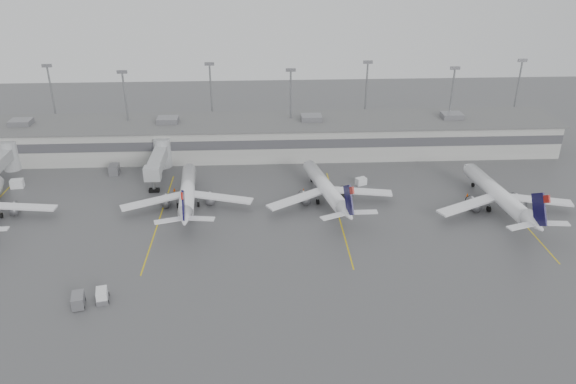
{
  "coord_description": "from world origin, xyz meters",
  "views": [
    {
      "loc": [
        2.74,
        -73.59,
        51.71
      ],
      "look_at": [
        7.56,
        24.0,
        5.0
      ],
      "focal_mm": 35.0,
      "sensor_mm": 36.0,
      "label": 1
    }
  ],
  "objects_px": {
    "jet_far_right": "(500,195)",
    "baggage_tug": "(102,296)",
    "jet_mid_right": "(327,189)",
    "jet_mid_left": "(187,193)"
  },
  "relations": [
    {
      "from": "jet_mid_left",
      "to": "baggage_tug",
      "type": "relative_size",
      "value": 9.04
    },
    {
      "from": "jet_mid_left",
      "to": "jet_far_right",
      "type": "distance_m",
      "value": 62.31
    },
    {
      "from": "jet_mid_right",
      "to": "jet_far_right",
      "type": "distance_m",
      "value": 34.26
    },
    {
      "from": "jet_far_right",
      "to": "baggage_tug",
      "type": "distance_m",
      "value": 76.48
    },
    {
      "from": "jet_mid_right",
      "to": "baggage_tug",
      "type": "height_order",
      "value": "jet_mid_right"
    },
    {
      "from": "baggage_tug",
      "to": "jet_mid_right",
      "type": "bearing_deg",
      "value": 27.71
    },
    {
      "from": "jet_far_right",
      "to": "baggage_tug",
      "type": "bearing_deg",
      "value": -165.98
    },
    {
      "from": "jet_mid_right",
      "to": "jet_far_right",
      "type": "height_order",
      "value": "jet_far_right"
    },
    {
      "from": "jet_far_right",
      "to": "baggage_tug",
      "type": "relative_size",
      "value": 9.68
    },
    {
      "from": "jet_mid_left",
      "to": "jet_far_right",
      "type": "bearing_deg",
      "value": -8.62
    }
  ]
}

